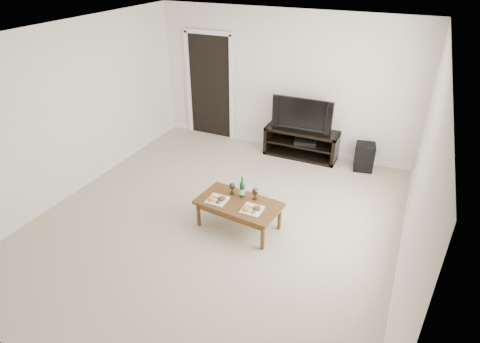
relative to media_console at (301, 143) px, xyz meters
name	(u,v)px	position (x,y,z in m)	size (l,w,h in m)	color
floor	(218,221)	(-0.48, -2.50, -0.28)	(5.50, 5.50, 0.00)	#C4B39E
back_wall	(284,83)	(-0.48, 0.27, 1.02)	(5.00, 0.04, 2.60)	white
ceiling	(212,35)	(-0.48, -2.50, 2.35)	(5.00, 5.50, 0.04)	white
doorway	(210,87)	(-2.03, 0.24, 0.75)	(0.90, 0.02, 2.05)	black
media_console	(301,143)	(0.00, 0.00, 0.00)	(1.36, 0.45, 0.55)	black
television	(303,113)	(0.00, 0.00, 0.59)	(1.10, 0.14, 0.64)	black
av_receiver	(305,142)	(0.08, -0.01, 0.05)	(0.40, 0.30, 0.08)	black
subwoofer	(364,157)	(1.17, -0.02, -0.03)	(0.33, 0.33, 0.49)	black
coffee_table	(239,215)	(-0.14, -2.50, -0.07)	(1.15, 0.63, 0.42)	brown
plate_left	(217,198)	(-0.43, -2.58, 0.18)	(0.27, 0.27, 0.07)	white
plate_right	(252,208)	(0.10, -2.60, 0.18)	(0.27, 0.27, 0.07)	white
wine_bottle	(242,186)	(-0.16, -2.35, 0.32)	(0.07, 0.07, 0.35)	#0F391B
goblet_left	(232,188)	(-0.32, -2.33, 0.23)	(0.09, 0.09, 0.17)	#372E1E
goblet_right	(255,194)	(0.03, -2.33, 0.23)	(0.09, 0.09, 0.17)	#372E1E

